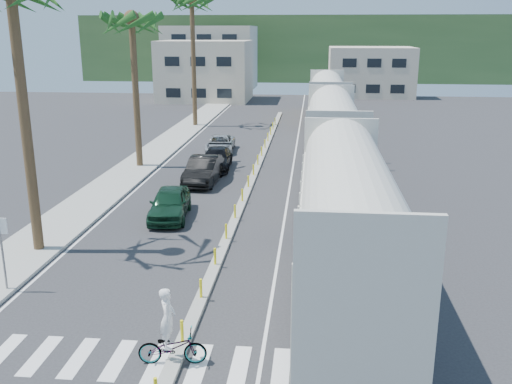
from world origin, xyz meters
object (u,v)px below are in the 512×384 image
(street_sign, at_px, (1,242))
(car_lead, at_px, (170,203))
(cyclist, at_px, (171,340))
(car_second, at_px, (204,170))

(street_sign, bearing_deg, car_lead, 66.83)
(car_lead, distance_m, cyclist, 13.53)
(car_lead, height_order, car_second, car_second)
(street_sign, relative_size, cyclist, 1.26)
(street_sign, bearing_deg, cyclist, -28.94)
(street_sign, height_order, car_second, street_sign)
(car_lead, bearing_deg, car_second, 81.04)
(car_lead, distance_m, car_second, 7.12)
(car_lead, relative_size, cyclist, 2.02)
(street_sign, height_order, cyclist, street_sign)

